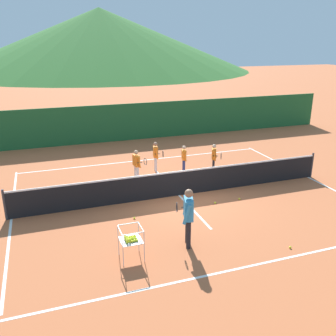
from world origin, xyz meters
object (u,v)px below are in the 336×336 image
student_1 (156,154)px  tennis_ball_2 (239,199)px  student_3 (214,156)px  tennis_ball_3 (290,247)px  tennis_net (179,183)px  student_2 (184,157)px  tennis_ball_0 (134,218)px  ball_cart (130,239)px  student_0 (137,163)px  instructor (188,212)px  tennis_ball_4 (215,203)px

student_1 → tennis_ball_2: size_ratio=19.43×
student_3 → tennis_ball_3: bearing=-96.5°
tennis_net → student_2: 2.55m
student_3 → tennis_ball_3: (-0.72, -6.34, -0.74)m
tennis_ball_3 → tennis_ball_2: bearing=84.5°
student_2 → tennis_ball_2: 3.57m
tennis_ball_3 → student_2: bearing=94.2°
student_3 → tennis_ball_0: 5.45m
student_1 → tennis_ball_2: bearing=-64.2°
ball_cart → tennis_ball_3: (4.32, -0.98, -0.55)m
student_3 → student_0: bearing=177.5°
student_0 → tennis_ball_0: bearing=-106.4°
student_1 → student_3: size_ratio=1.03×
instructor → ball_cart: size_ratio=1.90×
tennis_ball_0 → student_1: bearing=63.8°
instructor → tennis_ball_0: size_ratio=25.17×
student_1 → tennis_ball_4: (0.94, -4.00, -0.76)m
student_0 → student_3: bearing=-2.5°
ball_cart → student_2: bearing=56.7°
student_2 → tennis_ball_3: 6.85m
tennis_net → student_2: (1.10, 2.29, 0.23)m
student_2 → instructor: bearing=-110.6°
tennis_ball_4 → student_0: bearing=123.1°
student_0 → tennis_ball_4: bearing=-56.9°
tennis_ball_0 → tennis_ball_4: 3.01m
student_2 → ball_cart: 6.95m
ball_cart → tennis_ball_0: (0.65, 2.20, -0.55)m
student_2 → tennis_ball_0: student_2 is taller
student_0 → student_2: student_0 is taller
ball_cart → tennis_ball_4: 4.41m
student_1 → ball_cart: student_1 is taller
ball_cart → student_1: bearing=66.9°
tennis_ball_0 → tennis_ball_3: same height
instructor → tennis_ball_3: 3.04m
tennis_net → student_0: (-1.09, 1.99, 0.29)m
student_2 → tennis_ball_3: student_2 is taller
tennis_ball_3 → student_1: bearing=102.2°
student_2 → student_3: 1.30m
instructor → student_1: 6.36m
student_2 → tennis_ball_4: size_ratio=17.86×
tennis_net → instructor: 3.58m
student_0 → student_3: 3.41m
instructor → student_0: bearing=90.5°
instructor → tennis_ball_4: instructor is taller
tennis_ball_2 → tennis_ball_4: size_ratio=1.00×
student_2 → tennis_ball_2: (0.83, -3.40, -0.69)m
tennis_net → student_3: (2.32, 1.84, 0.27)m
student_1 → tennis_ball_3: student_1 is taller
tennis_ball_2 → student_1: bearing=115.8°
student_0 → tennis_ball_2: size_ratio=19.28×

